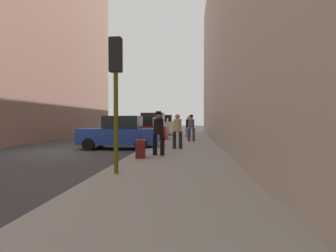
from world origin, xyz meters
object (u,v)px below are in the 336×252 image
at_px(parked_white_van, 151,126).
at_px(pedestrian_in_jeans, 188,126).
at_px(parked_silver_sedan, 158,126).
at_px(fire_hydrant, 164,134).
at_px(parked_bronze_suv, 163,124).
at_px(traffic_light, 116,75).
at_px(parked_blue_sedan, 120,133).
at_px(pedestrian_with_fedora, 159,131).
at_px(pedestrian_with_beanie, 191,126).
at_px(parked_red_hatchback, 140,130).
at_px(rolling_suitcase, 141,149).
at_px(pedestrian_in_tan_coat, 177,129).

height_order(parked_white_van, pedestrian_in_jeans, parked_white_van).
height_order(parked_silver_sedan, fire_hydrant, parked_silver_sedan).
distance_m(parked_bronze_suv, traffic_light, 28.95).
distance_m(parked_blue_sedan, pedestrian_with_fedora, 4.28).
bearing_deg(pedestrian_with_beanie, fire_hydrant, 135.71).
xyz_separation_m(parked_red_hatchback, parked_white_van, (-0.00, 5.43, 0.18)).
distance_m(parked_red_hatchback, parked_silver_sedan, 10.68).
height_order(parked_blue_sedan, parked_bronze_suv, parked_bronze_suv).
distance_m(fire_hydrant, pedestrian_with_beanie, 2.93).
distance_m(parked_bronze_suv, pedestrian_with_fedora, 25.32).
bearing_deg(rolling_suitcase, parked_silver_sedan, 95.42).
bearing_deg(fire_hydrant, rolling_suitcase, -89.19).
bearing_deg(pedestrian_in_jeans, rolling_suitcase, -98.27).
bearing_deg(parked_white_van, fire_hydrant, -71.35).
bearing_deg(pedestrian_with_beanie, parked_bronze_suv, 102.03).
distance_m(pedestrian_in_jeans, rolling_suitcase, 11.57).
height_order(parked_blue_sedan, parked_silver_sedan, same).
distance_m(pedestrian_with_fedora, rolling_suitcase, 1.15).
bearing_deg(parked_red_hatchback, fire_hydrant, 2.73).
xyz_separation_m(parked_silver_sedan, pedestrian_in_tan_coat, (3.16, -17.22, 0.26)).
height_order(parked_white_van, rolling_suitcase, parked_white_van).
bearing_deg(fire_hydrant, parked_white_van, 108.65).
bearing_deg(pedestrian_with_fedora, pedestrian_with_beanie, 79.60).
xyz_separation_m(parked_white_van, traffic_light, (1.85, -18.13, 1.73)).
relative_size(parked_red_hatchback, parked_bronze_suv, 0.93).
height_order(parked_white_van, parked_bronze_suv, same).
distance_m(parked_white_van, fire_hydrant, 5.67).
bearing_deg(pedestrian_in_tan_coat, parked_blue_sedan, 163.75).
relative_size(parked_silver_sedan, pedestrian_with_beanie, 2.37).
bearing_deg(pedestrian_in_jeans, fire_hydrant, -139.35).
height_order(parked_silver_sedan, pedestrian_in_jeans, pedestrian_in_jeans).
bearing_deg(pedestrian_in_tan_coat, fire_hydrant, 101.60).
bearing_deg(rolling_suitcase, parked_white_van, 97.28).
height_order(traffic_light, pedestrian_with_fedora, traffic_light).
distance_m(fire_hydrant, rolling_suitcase, 9.88).
relative_size(pedestrian_with_fedora, pedestrian_in_jeans, 1.04).
bearing_deg(pedestrian_with_beanie, rolling_suitcase, -103.57).
distance_m(parked_white_van, pedestrian_in_jeans, 5.24).
distance_m(pedestrian_with_fedora, pedestrian_in_tan_coat, 2.59).
relative_size(parked_blue_sedan, parked_bronze_suv, 0.91).
bearing_deg(parked_silver_sedan, parked_red_hatchback, -90.00).
bearing_deg(parked_red_hatchback, pedestrian_with_beanie, -26.38).
distance_m(parked_red_hatchback, parked_bronze_suv, 16.14).
bearing_deg(traffic_light, pedestrian_in_tan_coat, 77.99).
bearing_deg(parked_silver_sedan, traffic_light, -85.47).
xyz_separation_m(traffic_light, pedestrian_with_fedora, (0.68, 3.65, -1.62)).
xyz_separation_m(parked_white_van, parked_bronze_suv, (0.00, 10.71, 0.00)).
distance_m(parked_red_hatchback, pedestrian_in_tan_coat, 7.27).
distance_m(parked_red_hatchback, pedestrian_with_fedora, 9.41).
relative_size(parked_blue_sedan, parked_red_hatchback, 0.99).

